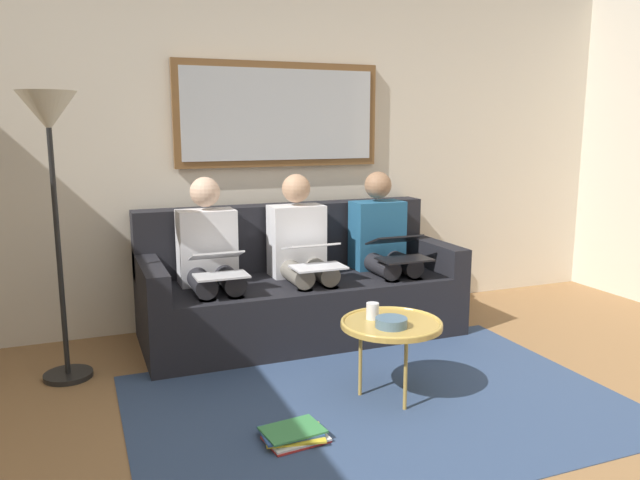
# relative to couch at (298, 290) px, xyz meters

# --- Properties ---
(wall_rear) EXTENTS (6.00, 0.12, 2.60)m
(wall_rear) POSITION_rel_couch_xyz_m (0.00, -0.48, 0.99)
(wall_rear) COLOR beige
(wall_rear) RESTS_ON ground_plane
(area_rug) EXTENTS (2.60, 1.80, 0.01)m
(area_rug) POSITION_rel_couch_xyz_m (0.00, 1.27, -0.31)
(area_rug) COLOR #33476B
(area_rug) RESTS_ON ground_plane
(couch) EXTENTS (2.20, 0.90, 0.90)m
(couch) POSITION_rel_couch_xyz_m (0.00, 0.00, 0.00)
(couch) COLOR black
(couch) RESTS_ON ground_plane
(framed_mirror) EXTENTS (1.56, 0.05, 0.76)m
(framed_mirror) POSITION_rel_couch_xyz_m (0.00, -0.39, 1.24)
(framed_mirror) COLOR brown
(coffee_table) EXTENTS (0.55, 0.55, 0.44)m
(coffee_table) POSITION_rel_couch_xyz_m (-0.09, 1.22, 0.11)
(coffee_table) COLOR tan
(coffee_table) RESTS_ON ground_plane
(cup) EXTENTS (0.07, 0.07, 0.09)m
(cup) POSITION_rel_couch_xyz_m (-0.03, 1.13, 0.17)
(cup) COLOR silver
(cup) RESTS_ON coffee_table
(bowl) EXTENTS (0.17, 0.17, 0.05)m
(bowl) POSITION_rel_couch_xyz_m (-0.05, 1.29, 0.15)
(bowl) COLOR slate
(bowl) RESTS_ON coffee_table
(person_left) EXTENTS (0.38, 0.58, 1.14)m
(person_left) POSITION_rel_couch_xyz_m (-0.64, 0.07, 0.30)
(person_left) COLOR #235B84
(person_left) RESTS_ON couch
(laptop_black) EXTENTS (0.36, 0.37, 0.16)m
(laptop_black) POSITION_rel_couch_xyz_m (-0.64, 0.30, 0.32)
(laptop_black) COLOR black
(person_middle) EXTENTS (0.38, 0.58, 1.14)m
(person_middle) POSITION_rel_couch_xyz_m (0.00, 0.07, 0.30)
(person_middle) COLOR silver
(person_middle) RESTS_ON couch
(laptop_white) EXTENTS (0.34, 0.36, 0.15)m
(laptop_white) POSITION_rel_couch_xyz_m (0.00, 0.31, 0.32)
(laptop_white) COLOR white
(person_right) EXTENTS (0.38, 0.58, 1.14)m
(person_right) POSITION_rel_couch_xyz_m (0.64, 0.07, 0.30)
(person_right) COLOR silver
(person_right) RESTS_ON couch
(laptop_silver) EXTENTS (0.33, 0.33, 0.15)m
(laptop_silver) POSITION_rel_couch_xyz_m (0.64, 0.31, 0.31)
(laptop_silver) COLOR silver
(magazine_stack) EXTENTS (0.31, 0.25, 0.05)m
(magazine_stack) POSITION_rel_couch_xyz_m (0.55, 1.47, -0.28)
(magazine_stack) COLOR red
(magazine_stack) RESTS_ON ground_plane
(standing_lamp) EXTENTS (0.32, 0.32, 1.66)m
(standing_lamp) POSITION_rel_couch_xyz_m (1.55, 0.27, 1.06)
(standing_lamp) COLOR black
(standing_lamp) RESTS_ON ground_plane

